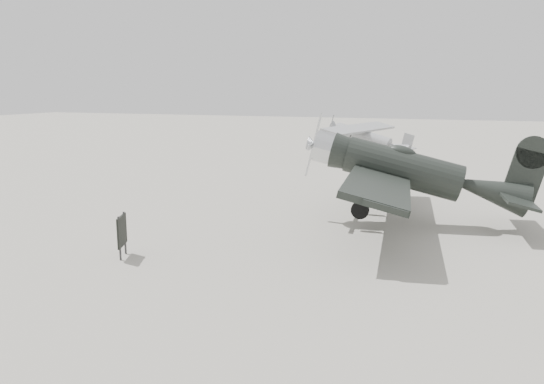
{
  "coord_description": "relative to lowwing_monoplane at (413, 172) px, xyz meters",
  "views": [
    {
      "loc": [
        7.22,
        -15.32,
        5.2
      ],
      "look_at": [
        0.65,
        2.4,
        1.5
      ],
      "focal_mm": 35.0,
      "sensor_mm": 36.0,
      "label": 1
    }
  ],
  "objects": [
    {
      "name": "ground",
      "position": [
        -5.33,
        -5.31,
        -2.06
      ],
      "size": [
        160.0,
        160.0,
        0.0
      ],
      "primitive_type": "plane",
      "color": "#A09C8E",
      "rests_on": "ground"
    },
    {
      "name": "lowwing_monoplane",
      "position": [
        0.0,
        0.0,
        0.0
      ],
      "size": [
        8.66,
        12.13,
        3.9
      ],
      "rotation": [
        0.0,
        0.24,
        0.11
      ],
      "color": "black",
      "rests_on": "ground"
    },
    {
      "name": "highwing_monoplane",
      "position": [
        -5.52,
        20.27,
        -0.34
      ],
      "size": [
        6.97,
        9.73,
        2.76
      ],
      "rotation": [
        0.0,
        0.23,
        -0.26
      ],
      "color": "gray",
      "rests_on": "ground"
    },
    {
      "name": "sign_board",
      "position": [
        -8.03,
        -7.31,
        -1.24
      ],
      "size": [
        0.41,
        0.91,
        1.38
      ],
      "rotation": [
        0.0,
        0.0,
        0.38
      ],
      "color": "#333333",
      "rests_on": "ground"
    }
  ]
}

